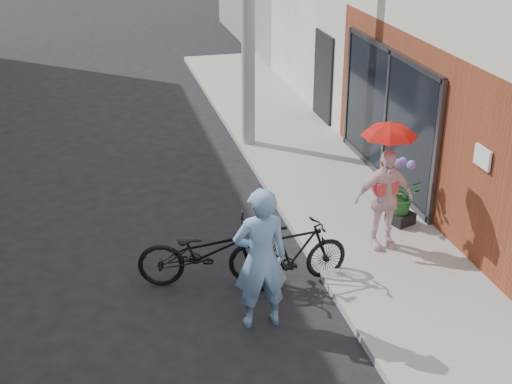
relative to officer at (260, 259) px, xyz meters
name	(u,v)px	position (x,y,z in m)	size (l,w,h in m)	color
ground	(270,303)	(0.26, 0.44, -0.99)	(80.00, 80.00, 0.00)	black
sidewalk	(359,220)	(2.36, 2.44, -0.93)	(2.20, 24.00, 0.12)	gray
curb	(294,228)	(1.20, 2.44, -0.93)	(0.12, 24.00, 0.12)	#9E9E99
officer	(260,259)	(0.00, 0.00, 0.00)	(0.72, 0.47, 1.98)	#6D94C2
bike_left	(206,252)	(-0.51, 1.15, -0.47)	(0.69, 1.99, 1.04)	black
bike_right	(295,254)	(0.72, 0.83, -0.49)	(0.47, 1.66, 1.00)	black
kimono_woman	(384,199)	(2.32, 1.43, -0.06)	(0.94, 0.39, 1.61)	silver
parasol	(390,128)	(2.32, 1.43, 1.09)	(0.80, 0.80, 0.71)	red
planter	(400,218)	(2.95, 2.08, -0.77)	(0.37, 0.37, 0.20)	black
potted_plant	(402,195)	(2.95, 2.08, -0.36)	(0.56, 0.48, 0.62)	#235827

